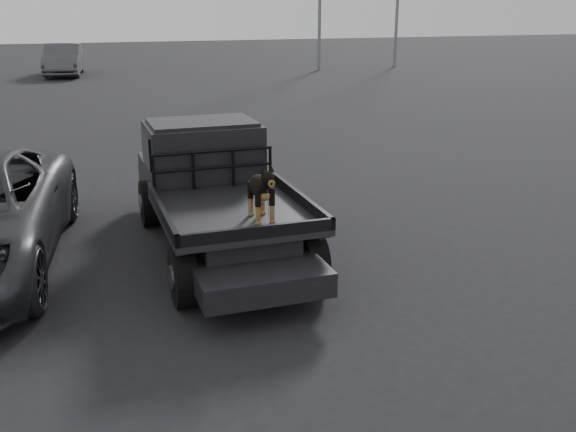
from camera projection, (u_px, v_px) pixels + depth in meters
name	position (u px, v px, depth m)	size (l,w,h in m)	color
ground	(200.00, 297.00, 8.09)	(120.00, 120.00, 0.00)	black
flatbed_ute	(218.00, 221.00, 9.53)	(2.00, 5.40, 0.92)	black
ute_cab	(203.00, 148.00, 10.10)	(1.72, 1.30, 0.88)	black
headache_rack	(214.00, 170.00, 9.48)	(1.80, 0.08, 0.55)	black
dog	(261.00, 191.00, 8.04)	(0.32, 0.60, 0.74)	black
distant_car_a	(63.00, 60.00, 33.16)	(1.70, 4.89, 1.61)	#444549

